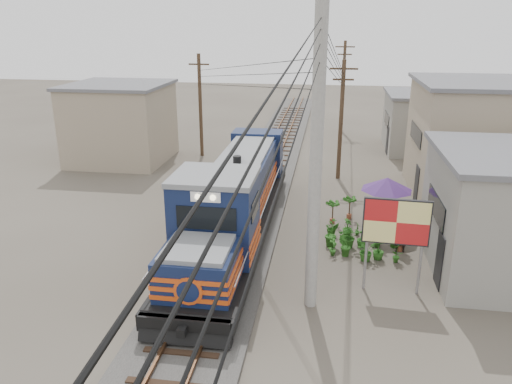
% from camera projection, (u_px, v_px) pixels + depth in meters
% --- Properties ---
extents(ground, '(120.00, 120.00, 0.00)m').
position_uv_depth(ground, '(213.00, 289.00, 17.87)').
color(ground, '#473F35').
rests_on(ground, ground).
extents(ballast, '(3.60, 70.00, 0.16)m').
position_uv_depth(ballast, '(255.00, 195.00, 27.19)').
color(ballast, '#595651').
rests_on(ballast, ground).
extents(track, '(1.15, 70.00, 0.12)m').
position_uv_depth(track, '(255.00, 192.00, 27.13)').
color(track, '#51331E').
rests_on(track, ground).
extents(locomotive, '(2.93, 15.93, 3.95)m').
position_uv_depth(locomotive, '(235.00, 202.00, 21.40)').
color(locomotive, black).
rests_on(locomotive, ground).
extents(utility_pole_main, '(0.40, 0.40, 10.00)m').
position_uv_depth(utility_pole_main, '(316.00, 162.00, 15.27)').
color(utility_pole_main, '#9E9B93').
rests_on(utility_pole_main, ground).
extents(wooden_pole_mid, '(1.60, 0.24, 7.00)m').
position_uv_depth(wooden_pole_mid, '(341.00, 118.00, 29.11)').
color(wooden_pole_mid, '#4C3826').
rests_on(wooden_pole_mid, ground).
extents(wooden_pole_far, '(1.60, 0.24, 7.50)m').
position_uv_depth(wooden_pole_far, '(343.00, 85.00, 42.07)').
color(wooden_pole_far, '#4C3826').
rests_on(wooden_pole_far, ground).
extents(wooden_pole_left, '(1.60, 0.24, 7.00)m').
position_uv_depth(wooden_pole_left, '(200.00, 104.00, 34.18)').
color(wooden_pole_left, '#4C3826').
rests_on(wooden_pole_left, ground).
extents(power_lines, '(9.65, 19.00, 3.30)m').
position_uv_depth(power_lines, '(247.00, 55.00, 23.35)').
color(power_lines, black).
rests_on(power_lines, ground).
extents(shophouse_mid, '(8.40, 7.35, 6.20)m').
position_uv_depth(shophouse_mid, '(494.00, 140.00, 26.31)').
color(shophouse_mid, gray).
rests_on(shophouse_mid, ground).
extents(shophouse_back, '(6.30, 6.30, 4.20)m').
position_uv_depth(shophouse_back, '(429.00, 122.00, 36.19)').
color(shophouse_back, gray).
rests_on(shophouse_back, ground).
extents(shophouse_left, '(6.30, 6.30, 5.20)m').
position_uv_depth(shophouse_left, '(121.00, 122.00, 33.36)').
color(shophouse_left, gray).
rests_on(shophouse_left, ground).
extents(billboard, '(2.25, 0.26, 3.47)m').
position_uv_depth(billboard, '(396.00, 224.00, 16.90)').
color(billboard, '#99999E').
rests_on(billboard, ground).
extents(market_umbrella, '(2.73, 2.73, 2.54)m').
position_uv_depth(market_umbrella, '(387.00, 184.00, 22.07)').
color(market_umbrella, black).
rests_on(market_umbrella, ground).
extents(vendor, '(0.61, 0.44, 1.56)m').
position_uv_depth(vendor, '(401.00, 234.00, 20.48)').
color(vendor, black).
rests_on(vendor, ground).
extents(plant_nursery, '(3.37, 3.17, 1.14)m').
position_uv_depth(plant_nursery, '(356.00, 239.00, 20.85)').
color(plant_nursery, '#27611B').
rests_on(plant_nursery, ground).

